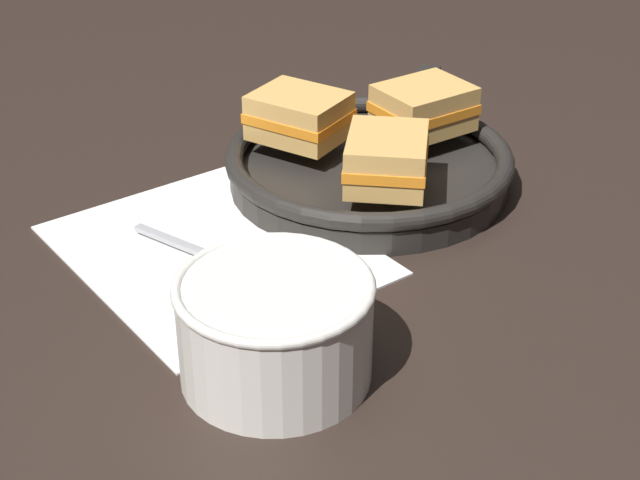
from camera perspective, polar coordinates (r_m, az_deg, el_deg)
name	(u,v)px	position (r m, az deg, el deg)	size (l,w,h in m)	color
ground_plane	(288,268)	(0.85, -1.89, -1.67)	(4.00, 4.00, 0.00)	black
napkin	(214,249)	(0.88, -6.16, -0.52)	(0.29, 0.25, 0.00)	white
soup_bowl	(275,324)	(0.71, -2.64, -4.88)	(0.14, 0.14, 0.08)	silver
spoon	(229,263)	(0.85, -5.33, -1.37)	(0.16, 0.06, 0.01)	#9E9EA3
skillet	(369,166)	(0.98, 2.88, 4.34)	(0.29, 0.38, 0.04)	black
sandwich_near_left	(424,108)	(1.01, 6.06, 7.67)	(0.08, 0.10, 0.05)	tan
sandwich_near_right	(299,116)	(0.99, -1.21, 7.23)	(0.11, 0.10, 0.05)	tan
sandwich_far_left	(387,159)	(0.90, 3.91, 4.73)	(0.12, 0.12, 0.05)	tan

